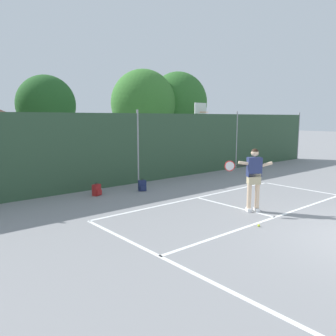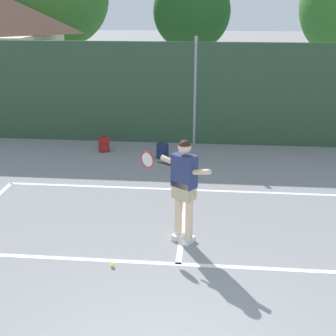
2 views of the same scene
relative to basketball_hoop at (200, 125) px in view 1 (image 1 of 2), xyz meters
The scene contains 7 objects.
chainlink_fence 6.15m from the basketball_hoop, 160.55° to the right, with size 26.09×0.09×3.06m.
basketball_hoop is the anchor object (origin of this frame).
treeline_backdrop 9.02m from the basketball_hoop, 132.25° to the left, with size 25.76×4.51×6.90m.
tennis_player 9.73m from the basketball_hoop, 126.31° to the right, with size 1.26×0.80×1.85m.
tennis_ball 11.29m from the basketball_hoop, 127.78° to the right, with size 0.07×0.07×0.07m, color #CCE033.
backpack_red 9.01m from the basketball_hoop, 159.90° to the right, with size 0.32×0.31×0.46m.
backpack_navy 7.68m from the basketball_hoop, 152.39° to the right, with size 0.32×0.31×0.46m.
Camera 1 is at (-8.08, -2.47, 2.73)m, focal length 35.97 mm.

